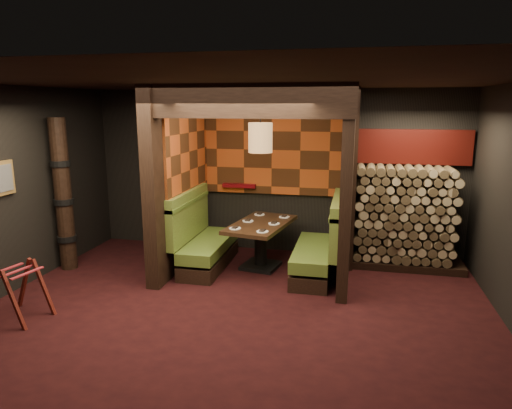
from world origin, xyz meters
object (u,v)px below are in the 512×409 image
object	(u,v)px
booth_bench_right	(320,250)
luggage_rack	(19,289)
booth_bench_left	(203,242)
totem_column	(63,196)
dining_table	(261,237)
firewood_stack	(409,218)
pendant_lamp	(260,138)

from	to	relation	value
booth_bench_right	luggage_rack	distance (m)	4.16
luggage_rack	booth_bench_left	bearing A→B (deg)	54.63
booth_bench_right	totem_column	distance (m)	4.10
totem_column	dining_table	bearing A→B (deg)	12.70
luggage_rack	booth_bench_right	bearing A→B (deg)	32.82
booth_bench_left	luggage_rack	xyz separation A→B (m)	(-1.60, -2.25, -0.03)
totem_column	firewood_stack	xyz separation A→B (m)	(5.33, 1.25, -0.37)
booth_bench_right	dining_table	world-z (taller)	booth_bench_right
firewood_stack	booth_bench_right	bearing A→B (deg)	-152.65
luggage_rack	totem_column	size ratio (longest dim) A/B	0.32
firewood_stack	booth_bench_left	bearing A→B (deg)	-167.83
booth_bench_left	booth_bench_right	world-z (taller)	same
booth_bench_right	totem_column	size ratio (longest dim) A/B	0.67
booth_bench_right	dining_table	xyz separation A→B (m)	(-0.96, 0.13, 0.11)
dining_table	totem_column	size ratio (longest dim) A/B	0.64
booth_bench_left	dining_table	bearing A→B (deg)	7.98
dining_table	luggage_rack	xyz separation A→B (m)	(-2.53, -2.38, -0.14)
booth_bench_left	luggage_rack	world-z (taller)	booth_bench_left
dining_table	pendant_lamp	bearing A→B (deg)	-90.00
booth_bench_right	luggage_rack	xyz separation A→B (m)	(-3.49, -2.25, -0.03)
booth_bench_right	totem_column	world-z (taller)	totem_column
booth_bench_left	dining_table	distance (m)	0.95
booth_bench_left	pendant_lamp	distance (m)	1.94
booth_bench_right	pendant_lamp	xyz separation A→B (m)	(-0.96, 0.08, 1.70)
pendant_lamp	totem_column	size ratio (longest dim) A/B	0.41
booth_bench_left	pendant_lamp	xyz separation A→B (m)	(0.94, 0.08, 1.70)
dining_table	pendant_lamp	xyz separation A→B (m)	(0.00, -0.05, 1.58)
dining_table	pendant_lamp	size ratio (longest dim) A/B	1.56
dining_table	pendant_lamp	distance (m)	1.58
dining_table	luggage_rack	distance (m)	3.48
pendant_lamp	totem_column	world-z (taller)	pendant_lamp
pendant_lamp	dining_table	bearing A→B (deg)	90.00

